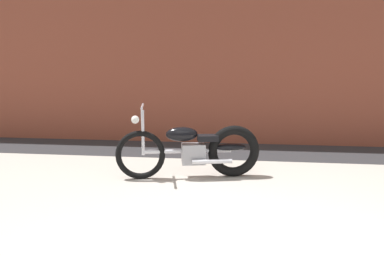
% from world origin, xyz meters
% --- Properties ---
extents(sidewalk_slab, '(36.00, 3.50, 0.01)m').
position_xyz_m(sidewalk_slab, '(0.00, 1.75, 0.00)').
color(sidewalk_slab, '#B2ADA3').
rests_on(sidewalk_slab, ground).
extents(brick_building_wall, '(36.00, 0.50, 5.68)m').
position_xyz_m(brick_building_wall, '(0.00, 5.20, 2.84)').
color(brick_building_wall, brown).
rests_on(brick_building_wall, ground).
extents(motorcycle_black, '(1.98, 0.72, 1.03)m').
position_xyz_m(motorcycle_black, '(-0.66, 2.45, 0.40)').
color(motorcycle_black, black).
rests_on(motorcycle_black, ground).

